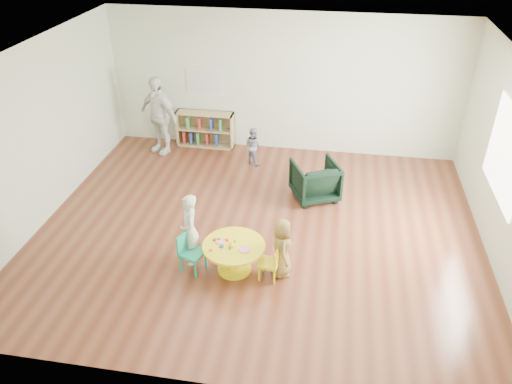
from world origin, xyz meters
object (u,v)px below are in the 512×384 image
armchair (315,181)px  child_left (190,230)px  bookshelf (205,129)px  activity_table (234,253)px  child_right (282,248)px  kid_chair_right (271,263)px  kid_chair_left (190,251)px  toddler (253,146)px  adult_caretaker (158,115)px

armchair → child_left: 2.66m
bookshelf → activity_table: bearing=-69.8°
bookshelf → child_right: (2.11, -3.87, 0.09)m
activity_table → armchair: (1.00, 2.17, 0.04)m
kid_chair_right → child_left: bearing=89.2°
activity_table → child_right: (0.67, 0.03, 0.15)m
kid_chair_right → bookshelf: size_ratio=0.42×
kid_chair_left → armchair: (1.62, 2.25, 0.02)m
child_left → child_right: (1.33, -0.07, -0.10)m
kid_chair_right → child_right: (0.12, 0.12, 0.18)m
kid_chair_right → child_left: (-1.20, 0.18, 0.28)m
activity_table → toddler: toddler is taller
kid_chair_right → child_left: child_left is taller
kid_chair_left → toddler: 3.36m
kid_chair_left → child_right: size_ratio=0.65×
activity_table → kid_chair_right: bearing=-8.9°
kid_chair_left → adult_caretaker: 3.94m
activity_table → kid_chair_left: bearing=-172.7°
bookshelf → armchair: (2.43, -1.73, -0.02)m
kid_chair_left → adult_caretaker: adult_caretaker is taller
adult_caretaker → bookshelf: bearing=52.9°
kid_chair_left → toddler: bearing=-165.2°
kid_chair_right → bookshelf: (-1.98, 3.99, 0.10)m
armchair → activity_table: bearing=40.5°
kid_chair_left → bookshelf: bookshelf is taller
child_left → adult_caretaker: bearing=-178.3°
kid_chair_right → child_right: bearing=-38.5°
kid_chair_left → child_left: bearing=-147.7°
toddler → armchair: bearing=172.0°
kid_chair_right → kid_chair_left: bearing=97.6°
armchair → child_right: size_ratio=0.82×
activity_table → kid_chair_right: kid_chair_right is taller
adult_caretaker → child_right: bearing=-24.1°
child_right → adult_caretaker: 4.54m
kid_chair_right → toddler: bearing=22.0°
kid_chair_right → bookshelf: bookshelf is taller
kid_chair_left → kid_chair_right: size_ratio=1.18×
activity_table → kid_chair_left: kid_chair_left is taller
bookshelf → child_left: bearing=-78.4°
activity_table → child_left: bearing=171.6°
kid_chair_right → adult_caretaker: 4.57m
kid_chair_left → kid_chair_right: kid_chair_left is taller
activity_table → toddler: bearing=95.1°
activity_table → armchair: size_ratio=1.18×
activity_table → adult_caretaker: bearing=123.1°
bookshelf → toddler: 1.31m
kid_chair_right → adult_caretaker: bearing=46.2°
activity_table → kid_chair_left: size_ratio=1.48×
toddler → child_left: bearing=115.8°
bookshelf → toddler: (1.14, -0.64, 0.02)m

